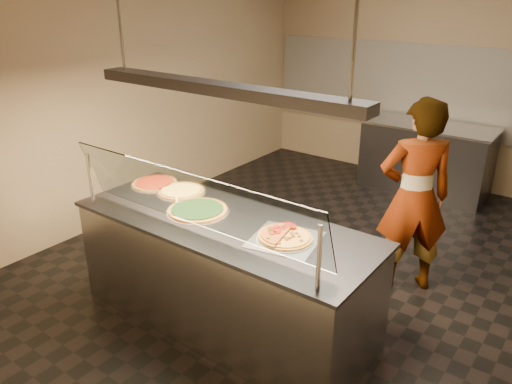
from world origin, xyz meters
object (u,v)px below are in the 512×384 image
Objects in this scene: sneeze_guard at (190,200)px; pizza_spatula at (182,201)px; half_pizza_sausage at (296,240)px; prep_table at (426,158)px; perforated_tray at (285,239)px; pizza_cheese at (182,191)px; worker at (414,197)px; pizza_tomato at (155,183)px; serving_counter at (225,273)px; heat_lamp_housing at (219,89)px; pizza_spinach at (198,210)px; half_pizza_pepperoni at (275,232)px.

sneeze_guard reaches higher than pizza_spatula.
half_pizza_sausage reaches higher than prep_table.
pizza_cheese reaches higher than perforated_tray.
perforated_tray is at bearing 35.01° from worker.
pizza_cheese is 1.00× the size of pizza_tomato.
pizza_spatula is at bearing 175.67° from serving_counter.
heat_lamp_housing reaches higher than pizza_spatula.
pizza_spinach is at bearing 177.54° from heat_lamp_housing.
sneeze_guard is 7.83× the size of pizza_spatula.
sneeze_guard reaches higher than pizza_spinach.
heat_lamp_housing is at bearing -18.88° from pizza_cheese.
pizza_spatula is 0.16× the size of worker.
half_pizza_pepperoni is at bearing -0.19° from pizza_spatula.
sneeze_guard is 4.40× the size of pizza_spinach.
pizza_cheese is 0.19× the size of heat_lamp_housing.
pizza_spinach is at bearing -178.35° from half_pizza_pepperoni.
serving_counter is 0.68m from half_pizza_pepperoni.
serving_counter is 1.39× the size of worker.
sneeze_guard is at bearing -90.00° from heat_lamp_housing.
serving_counter is 0.55m from pizza_spinach.
sneeze_guard reaches higher than half_pizza_pepperoni.
serving_counter is 5.93× the size of half_pizza_sausage.
sneeze_guard is 0.80m from heat_lamp_housing.
worker is at bearing 31.36° from pizza_tomato.
serving_counter is 8.67× the size of pizza_spatula.
sneeze_guard reaches higher than half_pizza_sausage.
worker reaches higher than half_pizza_sausage.
perforated_tray is (0.56, 0.37, -0.29)m from sneeze_guard.
prep_table is at bearing 70.54° from pizza_tomato.
sneeze_guard is (0.00, -0.34, 0.76)m from serving_counter.
serving_counter is at bearing 180.00° from heat_lamp_housing.
pizza_spatula is at bearing 179.71° from half_pizza_sausage.
pizza_spatula is at bearing 141.55° from sneeze_guard.
pizza_cheese is at bearing -1.95° from worker.
pizza_spatula is 3.95m from prep_table.
pizza_spatula reaches higher than prep_table.
sneeze_guard is at bearing -90.00° from serving_counter.
half_pizza_sausage is at bearing 2.69° from heat_lamp_housing.
serving_counter is 0.81m from half_pizza_sausage.
pizza_spinach is (-0.27, 0.01, 0.48)m from serving_counter.
serving_counter is 1.79m from worker.
perforated_tray is 1.24m from pizza_cheese.
pizza_tomato reaches higher than perforated_tray.
half_pizza_sausage is 3.89m from prep_table.
half_pizza_pepperoni is (0.46, 0.03, 0.50)m from serving_counter.
heat_lamp_housing is at bearing 90.00° from sneeze_guard.
pizza_tomato is at bearing -6.53° from worker.
pizza_spinach is 0.21m from pizza_spatula.
pizza_spinach is 1.90m from worker.
pizza_spinach reaches higher than serving_counter.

